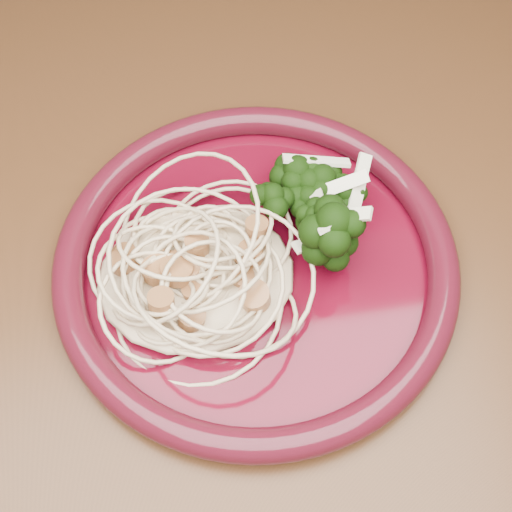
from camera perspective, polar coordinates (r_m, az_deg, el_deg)
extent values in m
plane|color=#54351D|center=(1.25, 3.63, -15.31)|extent=(3.50, 3.50, 0.00)
cube|color=#472814|center=(0.59, 7.47, 4.99)|extent=(1.20, 0.80, 0.04)
cylinder|color=#450512|center=(0.52, 0.00, -0.97)|extent=(0.31, 0.31, 0.01)
torus|color=#450C18|center=(0.51, 0.00, -0.43)|extent=(0.32, 0.32, 0.02)
ellipsoid|color=beige|center=(0.50, -4.88, -1.08)|extent=(0.15, 0.14, 0.03)
ellipsoid|color=black|center=(0.51, 5.86, 2.03)|extent=(0.10, 0.14, 0.05)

